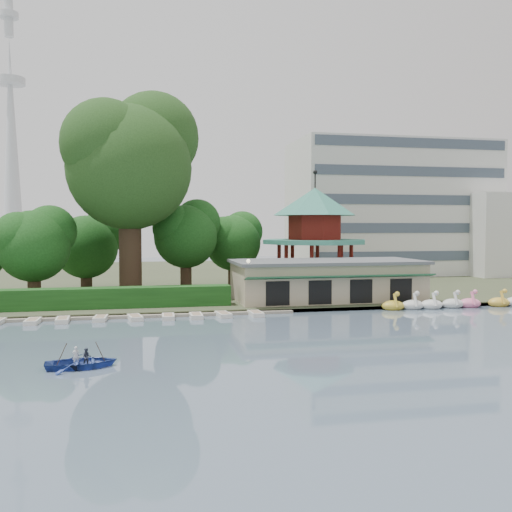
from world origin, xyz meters
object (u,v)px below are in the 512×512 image
object	(u,v)px
dock	(93,317)
rowboat_with_passengers	(81,358)
pavilion	(315,228)
boathouse	(327,280)
big_tree	(131,157)

from	to	relation	value
dock	rowboat_with_passengers	world-z (taller)	rowboat_with_passengers
pavilion	rowboat_with_passengers	xyz separation A→B (m)	(-23.45, -31.73, -6.94)
boathouse	big_tree	world-z (taller)	big_tree
boathouse	big_tree	size ratio (longest dim) A/B	0.87
pavilion	big_tree	world-z (taller)	big_tree
pavilion	dock	bearing A→B (deg)	-148.34
boathouse	pavilion	size ratio (longest dim) A/B	1.38
dock	boathouse	size ratio (longest dim) A/B	1.83
dock	rowboat_with_passengers	distance (m)	16.95
pavilion	rowboat_with_passengers	bearing A→B (deg)	-126.46
dock	boathouse	bearing A→B (deg)	12.24
boathouse	rowboat_with_passengers	size ratio (longest dim) A/B	3.31
boathouse	pavilion	world-z (taller)	pavilion
boathouse	pavilion	bearing A→B (deg)	78.72
dock	rowboat_with_passengers	bearing A→B (deg)	-88.12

